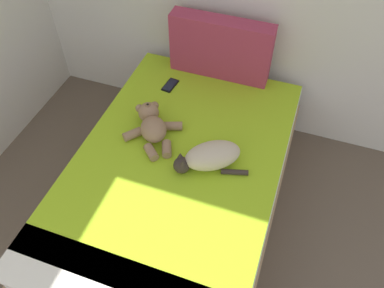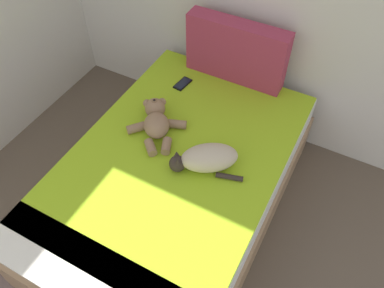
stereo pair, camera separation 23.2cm
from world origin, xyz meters
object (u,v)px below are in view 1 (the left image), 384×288
Objects in this scene: teddy_bear at (152,125)px; cat at (210,157)px; patterned_cushion at (221,48)px; cell_phone at (170,85)px; bed at (178,187)px.

cat is at bearing -17.43° from teddy_bear.
cat is 0.45m from teddy_bear.
cell_phone is at bearing -138.80° from patterned_cushion.
patterned_cushion is 0.89m from cat.
teddy_bear reaches higher than bed.
cat is 1.01× the size of teddy_bear.
bed is 0.45m from teddy_bear.
cell_phone is (-0.06, 0.46, -0.06)m from teddy_bear.
cell_phone is at bearing 97.51° from teddy_bear.
cell_phone is (-0.29, -0.26, -0.22)m from patterned_cushion.
cat is at bearing -77.11° from patterned_cushion.
cell_phone reaches higher than bed.
bed is at bearing -89.88° from patterned_cushion.
bed is 4.55× the size of cat.
cat reaches higher than teddy_bear.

